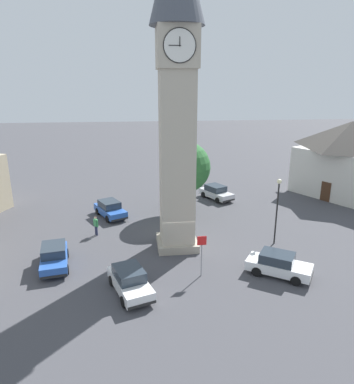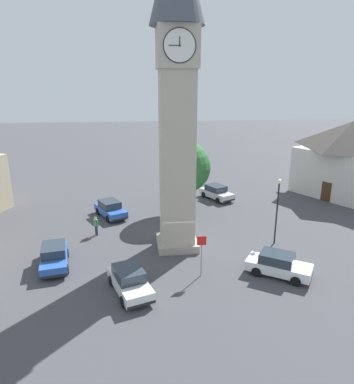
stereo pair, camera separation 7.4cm
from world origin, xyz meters
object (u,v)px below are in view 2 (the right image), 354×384
(building_corner_back, at_px, (348,159))
(car_black_far, at_px, (110,209))
(car_red_corner, at_px, (54,256))
(car_white_side, at_px, (130,281))
(car_blue_kerb, at_px, (216,192))
(pedestrian, at_px, (96,224))
(road_sign, at_px, (201,249))
(lamp_post, at_px, (278,202))
(clock_tower, at_px, (177,64))
(tree, at_px, (185,167))
(car_silver_kerb, at_px, (278,265))

(building_corner_back, bearing_deg, car_black_far, 7.99)
(car_red_corner, distance_m, car_white_side, 6.40)
(car_blue_kerb, bearing_deg, pedestrian, 34.80)
(road_sign, bearing_deg, building_corner_back, -141.30)
(car_blue_kerb, relative_size, car_black_far, 1.00)
(car_blue_kerb, height_order, car_white_side, same)
(lamp_post, bearing_deg, clock_tower, -3.11)
(car_black_far, bearing_deg, car_blue_kerb, -159.88)
(clock_tower, xyz_separation_m, car_red_corner, (8.73, 2.14, -12.56))
(car_blue_kerb, relative_size, building_corner_back, 0.36)
(car_white_side, distance_m, tree, 14.73)
(lamp_post, relative_size, road_sign, 1.88)
(car_blue_kerb, height_order, road_sign, road_sign)
(clock_tower, xyz_separation_m, car_white_side, (3.57, 5.92, -12.56))
(clock_tower, xyz_separation_m, road_sign, (-1.04, 4.57, -11.43))
(car_silver_kerb, bearing_deg, car_black_far, -46.74)
(car_white_side, bearing_deg, lamp_post, -153.91)
(car_silver_kerb, distance_m, car_red_corner, 15.08)
(tree, bearing_deg, car_red_corner, 42.36)
(car_red_corner, height_order, car_black_far, same)
(car_blue_kerb, height_order, car_silver_kerb, same)
(tree, xyz_separation_m, road_sign, (0.60, 11.88, -2.68))
(car_white_side, bearing_deg, car_silver_kerb, -174.98)
(car_black_far, height_order, pedestrian, pedestrian)
(car_blue_kerb, xyz_separation_m, car_silver_kerb, (-0.36, 16.39, 0.00))
(car_blue_kerb, distance_m, building_corner_back, 14.97)
(building_corner_back, height_order, lamp_post, building_corner_back)
(car_white_side, bearing_deg, tree, -111.45)
(pedestrian, distance_m, road_sign, 10.58)
(car_red_corner, xyz_separation_m, tree, (-10.36, -9.45, 3.82))
(car_black_far, height_order, tree, tree)
(tree, relative_size, lamp_post, 1.34)
(pedestrian, xyz_separation_m, road_sign, (-7.43, 7.48, 0.89))
(car_red_corner, bearing_deg, building_corner_back, -155.90)
(road_sign, bearing_deg, lamp_post, -147.99)
(car_black_far, distance_m, building_corner_back, 26.24)
(pedestrian, xyz_separation_m, tree, (-8.03, -4.41, 3.57))
(car_red_corner, relative_size, car_black_far, 0.98)
(car_white_side, distance_m, building_corner_back, 29.32)
(car_red_corner, relative_size, pedestrian, 2.58)
(car_red_corner, bearing_deg, car_white_side, 143.74)
(car_blue_kerb, bearing_deg, building_corner_back, 178.08)
(car_white_side, height_order, tree, tree)
(car_silver_kerb, height_order, car_white_side, same)
(pedestrian, distance_m, lamp_post, 14.67)
(tree, bearing_deg, road_sign, 87.12)
(car_red_corner, xyz_separation_m, car_black_far, (-3.22, -9.35, 0.00))
(car_white_side, bearing_deg, car_blue_kerb, -118.26)
(car_silver_kerb, bearing_deg, car_blue_kerb, -88.74)
(road_sign, bearing_deg, car_black_far, -60.95)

